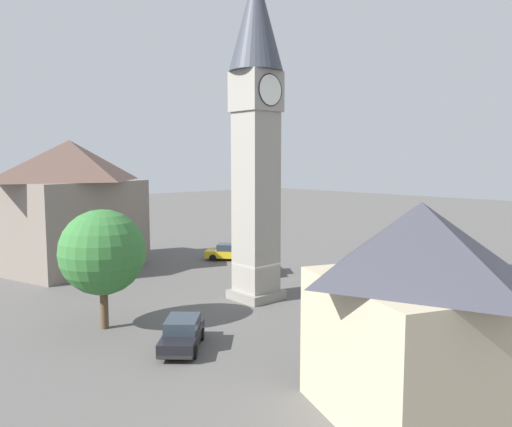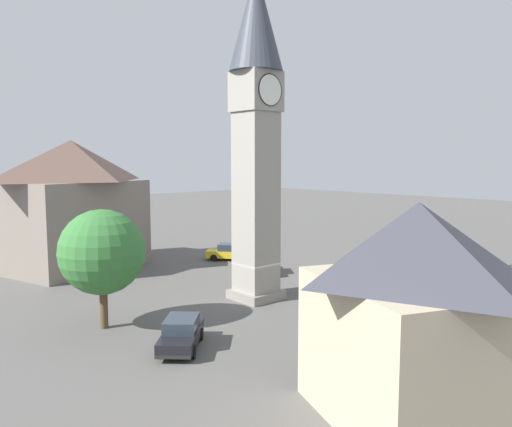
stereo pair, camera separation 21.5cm
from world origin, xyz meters
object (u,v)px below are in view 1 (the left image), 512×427
object	(u,v)px
car_blue_kerb	(263,264)
pedestrian	(410,296)
car_white_side	(352,279)
building_terrace_right	(418,310)
building_shop_left	(72,204)
car_red_corner	(182,334)
clock_tower	(256,107)
car_silver_kerb	(228,252)
tree	(102,252)

from	to	relation	value
car_blue_kerb	pedestrian	world-z (taller)	pedestrian
car_white_side	building_terrace_right	world-z (taller)	building_terrace_right
car_white_side	building_shop_left	xyz separation A→B (m)	(-11.98, 20.77, 4.90)
pedestrian	building_terrace_right	xyz separation A→B (m)	(-11.45, -6.93, 3.03)
car_red_corner	car_white_side	xyz separation A→B (m)	(15.66, 1.28, 0.00)
clock_tower	pedestrian	bearing A→B (deg)	-59.98
building_shop_left	car_silver_kerb	bearing A→B (deg)	-26.96
car_white_side	tree	world-z (taller)	tree
building_shop_left	tree	bearing A→B (deg)	-107.30
car_red_corner	tree	size ratio (longest dim) A/B	0.62
car_blue_kerb	car_red_corner	distance (m)	17.43
car_blue_kerb	tree	xyz separation A→B (m)	(-16.06, -4.09, 3.56)
car_silver_kerb	pedestrian	xyz separation A→B (m)	(-2.06, -20.28, 0.25)
building_terrace_right	building_shop_left	bearing A→B (deg)	87.83
car_red_corner	building_shop_left	xyz separation A→B (m)	(3.69, 22.05, 4.90)
car_silver_kerb	car_white_side	world-z (taller)	same
building_shop_left	car_red_corner	bearing A→B (deg)	-99.49
car_silver_kerb	building_terrace_right	xyz separation A→B (m)	(-13.51, -27.21, 3.28)
clock_tower	building_shop_left	size ratio (longest dim) A/B	1.66
clock_tower	car_silver_kerb	distance (m)	18.17
clock_tower	pedestrian	world-z (taller)	clock_tower
car_white_side	car_blue_kerb	bearing A→B (deg)	97.46
car_white_side	tree	distance (m)	18.00
car_white_side	tree	size ratio (longest dim) A/B	0.67
car_red_corner	building_terrace_right	bearing A→B (deg)	-78.01
clock_tower	tree	xyz separation A→B (m)	(-10.35, 1.26, -8.50)
car_silver_kerb	building_terrace_right	distance (m)	30.55
car_white_side	building_terrace_right	size ratio (longest dim) A/B	0.50
car_red_corner	car_silver_kerb	bearing A→B (deg)	44.82
car_silver_kerb	clock_tower	bearing A→B (deg)	-121.28
car_blue_kerb	tree	distance (m)	16.95
car_blue_kerb	car_red_corner	world-z (taller)	same
car_red_corner	car_white_side	world-z (taller)	same
car_white_side	building_shop_left	distance (m)	24.48
car_white_side	pedestrian	world-z (taller)	pedestrian
car_blue_kerb	building_shop_left	size ratio (longest dim) A/B	0.33
car_red_corner	pedestrian	size ratio (longest dim) A/B	2.44
car_white_side	pedestrian	xyz separation A→B (m)	(-1.79, -5.73, 0.25)
tree	car_white_side	bearing A→B (deg)	-13.75
car_red_corner	tree	distance (m)	6.69
car_blue_kerb	car_white_side	world-z (taller)	same
pedestrian	car_blue_kerb	bearing A→B (deg)	87.11
clock_tower	car_blue_kerb	distance (m)	14.38
car_blue_kerb	building_terrace_right	xyz separation A→B (m)	(-12.16, -20.94, 3.28)
car_blue_kerb	building_terrace_right	distance (m)	24.44
clock_tower	pedestrian	xyz separation A→B (m)	(5.00, -8.66, -11.81)
tree	building_shop_left	xyz separation A→B (m)	(5.16, 16.58, 1.35)
car_blue_kerb	car_silver_kerb	bearing A→B (deg)	77.86
car_blue_kerb	pedestrian	xyz separation A→B (m)	(-0.71, -14.01, 0.25)
car_blue_kerb	building_terrace_right	bearing A→B (deg)	-120.15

